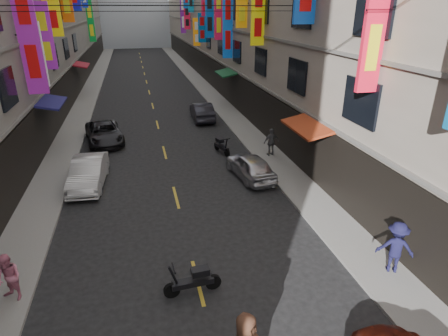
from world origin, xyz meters
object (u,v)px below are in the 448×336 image
scooter_crossing (194,281)px  car_left_mid (88,173)px  pedestrian_rfar (271,142)px  scooter_far_right (222,146)px  car_left_far (104,133)px  pedestrian_rnear (396,247)px  car_right_far (202,111)px  car_right_mid (250,166)px  pedestrian_lfar (9,278)px

scooter_crossing → car_left_mid: bearing=20.0°
pedestrian_rfar → scooter_far_right: bearing=-33.3°
pedestrian_rfar → scooter_crossing: bearing=51.7°
car_left_far → scooter_far_right: bearing=-36.8°
pedestrian_rnear → scooter_far_right: bearing=-48.0°
car_left_far → pedestrian_rnear: size_ratio=2.55×
car_right_far → car_right_mid: bearing=93.6°
scooter_far_right → car_left_far: car_left_far is taller
car_left_mid → car_right_far: car_left_mid is taller
pedestrian_lfar → pedestrian_rfar: (11.50, 9.39, 0.05)m
car_left_mid → car_right_mid: bearing=-2.6°
car_right_mid → car_left_far: bearing=-52.3°
car_right_far → pedestrian_lfar: 20.24m
scooter_far_right → pedestrian_rnear: pedestrian_rnear is taller
car_left_far → car_right_far: size_ratio=1.11×
pedestrian_lfar → pedestrian_rnear: 11.89m
scooter_crossing → car_left_mid: size_ratio=0.43×
scooter_far_right → car_left_mid: 7.89m
scooter_crossing → car_left_far: 15.57m
car_right_mid → scooter_far_right: bearing=-88.4°
scooter_crossing → car_left_mid: (-3.81, 8.71, 0.24)m
pedestrian_rfar → pedestrian_rnear: bearing=84.5°
scooter_crossing → pedestrian_rnear: size_ratio=1.00×
pedestrian_lfar → pedestrian_rfar: bearing=72.6°
car_right_mid → pedestrian_rfar: size_ratio=2.32×
car_left_mid → pedestrian_rfar: bearing=13.0°
scooter_far_right → pedestrian_lfar: bearing=35.3°
scooter_far_right → pedestrian_lfar: (-8.84, -10.71, 0.44)m
scooter_crossing → scooter_far_right: bearing=-20.7°
pedestrian_lfar → scooter_crossing: bearing=24.2°
scooter_crossing → car_right_far: 19.35m
pedestrian_lfar → pedestrian_rfar: pedestrian_rfar is taller
scooter_far_right → pedestrian_rnear: bearing=88.6°
scooter_far_right → car_right_far: bearing=-106.2°
car_left_mid → car_right_far: (7.50, 10.28, -0.00)m
car_left_far → scooter_crossing: bearing=-86.6°
scooter_far_right → car_right_far: 7.44m
pedestrian_rnear → pedestrian_rfar: bearing=-60.1°
scooter_crossing → scooter_far_right: 12.09m
scooter_crossing → car_right_far: (3.69, 18.99, 0.24)m
scooter_crossing → car_left_far: (-3.42, 15.19, 0.20)m
car_left_far → car_right_far: bearing=18.9°
car_left_mid → car_right_far: bearing=58.2°
car_right_far → scooter_crossing: bearing=80.0°
pedestrian_rnear → pedestrian_rfar: size_ratio=1.11×
scooter_crossing → pedestrian_rfar: pedestrian_rfar is taller
car_right_far → pedestrian_rfar: size_ratio=2.55×
car_left_mid → pedestrian_lfar: 8.00m
scooter_far_right → pedestrian_rfar: pedestrian_rfar is taller
car_left_mid → scooter_crossing: bearing=-62.1°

